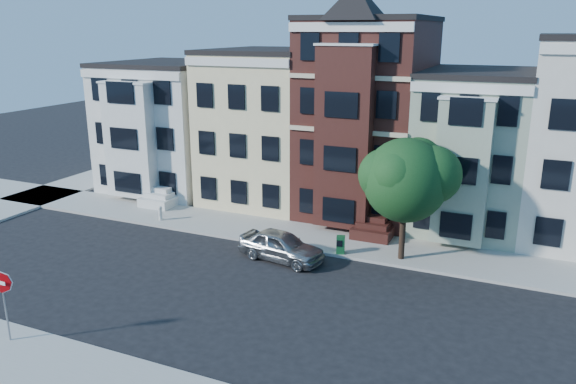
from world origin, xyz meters
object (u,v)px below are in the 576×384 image
at_px(stop_sign, 5,302).
at_px(fire_hydrant, 160,215).
at_px(street_tree, 405,186).
at_px(parked_car, 281,246).
at_px(newspaper_box, 341,245).

bearing_deg(stop_sign, fire_hydrant, 104.10).
distance_m(street_tree, fire_hydrant, 15.42).
distance_m(street_tree, stop_sign, 18.39).
height_order(parked_car, fire_hydrant, parked_car).
xyz_separation_m(parked_car, fire_hydrant, (-9.29, 2.33, -0.28)).
bearing_deg(street_tree, newspaper_box, -168.70).
relative_size(fire_hydrant, stop_sign, 0.22).
xyz_separation_m(parked_car, newspaper_box, (2.64, 1.76, -0.16)).
height_order(street_tree, stop_sign, street_tree).
height_order(newspaper_box, fire_hydrant, newspaper_box).
height_order(parked_car, stop_sign, stop_sign).
bearing_deg(parked_car, newspaper_box, -46.91).
bearing_deg(newspaper_box, stop_sign, -138.73).
height_order(street_tree, parked_car, street_tree).
distance_m(parked_car, stop_sign, 13.08).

